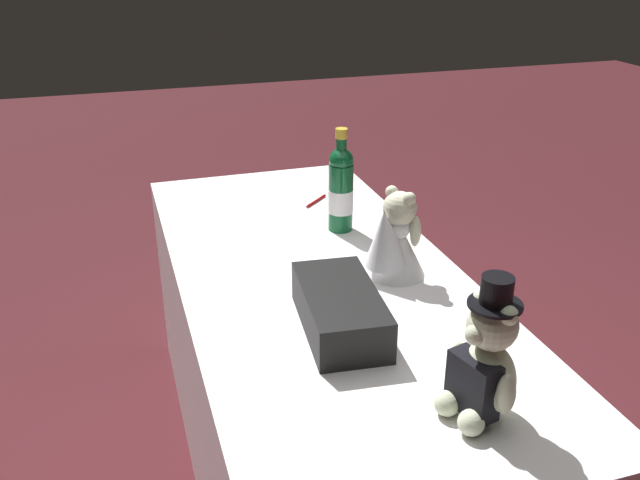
{
  "coord_description": "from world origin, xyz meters",
  "views": [
    {
      "loc": [
        -1.57,
        0.5,
        1.58
      ],
      "look_at": [
        0.0,
        0.0,
        0.82
      ],
      "focal_mm": 38.38,
      "sensor_mm": 36.0,
      "label": 1
    }
  ],
  "objects_px": {
    "signing_pen": "(315,201)",
    "gift_case_black": "(340,310)",
    "teddy_bear_groom": "(484,365)",
    "champagne_bottle": "(341,188)",
    "teddy_bear_bride": "(395,239)"
  },
  "relations": [
    {
      "from": "teddy_bear_groom",
      "to": "teddy_bear_bride",
      "type": "distance_m",
      "value": 0.59
    },
    {
      "from": "teddy_bear_groom",
      "to": "champagne_bottle",
      "type": "xyz_separation_m",
      "value": [
        0.92,
        -0.04,
        0.02
      ]
    },
    {
      "from": "teddy_bear_groom",
      "to": "gift_case_black",
      "type": "xyz_separation_m",
      "value": [
        0.37,
        0.15,
        -0.06
      ]
    },
    {
      "from": "signing_pen",
      "to": "gift_case_black",
      "type": "height_order",
      "value": "gift_case_black"
    },
    {
      "from": "teddy_bear_bride",
      "to": "signing_pen",
      "type": "height_order",
      "value": "teddy_bear_bride"
    },
    {
      "from": "gift_case_black",
      "to": "champagne_bottle",
      "type": "bearing_deg",
      "value": -19.24
    },
    {
      "from": "champagne_bottle",
      "to": "teddy_bear_groom",
      "type": "bearing_deg",
      "value": 177.61
    },
    {
      "from": "teddy_bear_bride",
      "to": "signing_pen",
      "type": "bearing_deg",
      "value": 3.92
    },
    {
      "from": "teddy_bear_bride",
      "to": "teddy_bear_groom",
      "type": "bearing_deg",
      "value": 173.09
    },
    {
      "from": "teddy_bear_groom",
      "to": "teddy_bear_bride",
      "type": "bearing_deg",
      "value": -6.91
    },
    {
      "from": "champagne_bottle",
      "to": "signing_pen",
      "type": "height_order",
      "value": "champagne_bottle"
    },
    {
      "from": "teddy_bear_groom",
      "to": "gift_case_black",
      "type": "height_order",
      "value": "teddy_bear_groom"
    },
    {
      "from": "signing_pen",
      "to": "teddy_bear_bride",
      "type": "bearing_deg",
      "value": -176.08
    },
    {
      "from": "teddy_bear_groom",
      "to": "teddy_bear_bride",
      "type": "xyz_separation_m",
      "value": [
        0.58,
        -0.07,
        -0.0
      ]
    },
    {
      "from": "teddy_bear_bride",
      "to": "champagne_bottle",
      "type": "distance_m",
      "value": 0.34
    }
  ]
}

